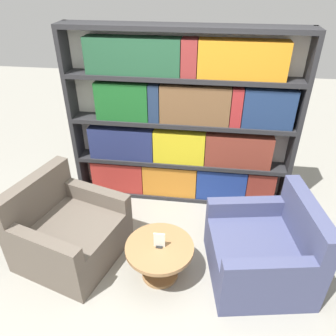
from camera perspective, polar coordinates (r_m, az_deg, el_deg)
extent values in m
plane|color=gray|center=(3.34, -0.74, -19.58)|extent=(14.00, 14.00, 0.00)
cube|color=silver|center=(3.94, 2.50, 8.70)|extent=(2.62, 0.05, 2.10)
cube|color=#262628|center=(4.14, -15.92, 8.65)|extent=(0.05, 0.30, 2.10)
cube|color=#262628|center=(3.94, 21.41, 6.38)|extent=(0.05, 0.30, 2.10)
cube|color=#262628|center=(4.35, 2.02, -4.43)|extent=(2.52, 0.30, 0.05)
cube|color=#262628|center=(4.07, 2.15, 1.21)|extent=(2.52, 0.30, 0.05)
cube|color=#262628|center=(3.83, 2.31, 7.96)|extent=(2.52, 0.30, 0.05)
cube|color=#262628|center=(3.64, 2.50, 15.50)|extent=(2.52, 0.30, 0.05)
cube|color=#262628|center=(3.53, 2.70, 23.29)|extent=(2.52, 0.30, 0.05)
cube|color=#A32C26|center=(4.33, -8.61, -1.21)|extent=(0.66, 0.20, 0.42)
cube|color=orange|center=(4.21, 0.34, -1.92)|extent=(0.68, 0.20, 0.42)
cube|color=navy|center=(4.19, 9.21, -2.57)|extent=(0.61, 0.20, 0.42)
cube|color=maroon|center=(4.24, 15.70, -3.00)|extent=(0.34, 0.20, 0.42)
cube|color=navy|center=(4.06, -8.00, 4.45)|extent=(0.78, 0.20, 0.40)
cube|color=gold|center=(3.94, 1.98, 3.84)|extent=(0.61, 0.20, 0.40)
cube|color=brown|center=(3.94, 12.13, 3.11)|extent=(0.77, 0.20, 0.40)
cube|color=#195B23|center=(3.83, -7.90, 11.56)|extent=(0.60, 0.20, 0.43)
cube|color=#1F314D|center=(3.75, -2.35, 11.39)|extent=(0.12, 0.20, 0.43)
cube|color=brown|center=(3.70, 4.71, 11.03)|extent=(0.77, 0.20, 0.43)
cube|color=maroon|center=(3.71, 11.82, 10.49)|extent=(0.12, 0.20, 0.43)
cube|color=navy|center=(3.75, 17.08, 9.99)|extent=(0.55, 0.20, 0.43)
cube|color=#225033|center=(3.65, -6.16, 18.87)|extent=(1.01, 0.20, 0.38)
cube|color=maroon|center=(3.56, 3.75, 18.63)|extent=(0.16, 0.20, 0.38)
cube|color=orange|center=(3.56, 12.85, 17.95)|extent=(0.90, 0.20, 0.38)
cube|color=brown|center=(3.58, -16.30, -11.78)|extent=(1.13, 1.15, 0.43)
cube|color=brown|center=(3.54, -22.12, -4.63)|extent=(0.40, 0.93, 0.43)
cube|color=brown|center=(3.14, -20.77, -12.65)|extent=(0.76, 0.33, 0.18)
cube|color=brown|center=(3.58, -12.17, -4.72)|extent=(0.76, 0.33, 0.18)
cube|color=#42476B|center=(3.38, 15.35, -14.83)|extent=(1.05, 1.07, 0.43)
cube|color=#42476B|center=(3.23, 22.95, -8.84)|extent=(0.30, 0.94, 0.43)
cube|color=#42476B|center=(3.44, 13.16, -6.60)|extent=(0.77, 0.25, 0.18)
cube|color=#42476B|center=(2.89, 17.07, -16.65)|extent=(0.77, 0.25, 0.18)
cylinder|color=olive|center=(3.28, -1.44, -16.08)|extent=(0.12, 0.12, 0.35)
cylinder|color=olive|center=(3.40, -1.40, -17.88)|extent=(0.36, 0.36, 0.03)
cylinder|color=olive|center=(3.14, -1.49, -13.71)|extent=(0.65, 0.65, 0.04)
cube|color=black|center=(3.12, -1.50, -13.39)|extent=(0.06, 0.06, 0.01)
cube|color=silver|center=(3.07, -1.52, -12.43)|extent=(0.11, 0.01, 0.16)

